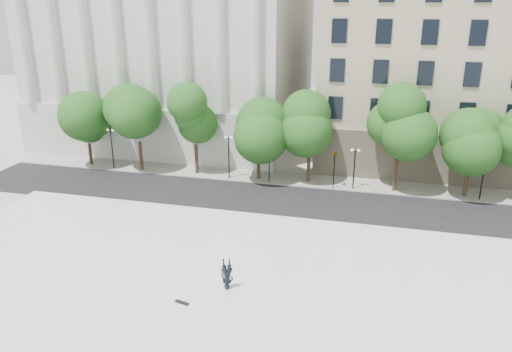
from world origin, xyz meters
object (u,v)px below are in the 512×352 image
object	(u,v)px
traffic_light_east	(335,152)
skateboard	(182,302)
traffic_light_west	(269,148)
person_lying	(227,285)

from	to	relation	value
traffic_light_east	skateboard	size ratio (longest dim) A/B	4.86
traffic_light_west	person_lying	xyz separation A→B (m)	(1.80, -19.70, -2.91)
traffic_light_east	person_lying	world-z (taller)	traffic_light_east
skateboard	traffic_light_east	bearing A→B (deg)	88.05
traffic_light_west	traffic_light_east	xyz separation A→B (m)	(6.25, 0.00, 0.10)
traffic_light_east	skateboard	bearing A→B (deg)	-106.69
person_lying	traffic_light_east	bearing A→B (deg)	62.97
traffic_light_east	person_lying	bearing A→B (deg)	-102.71
skateboard	traffic_light_west	bearing A→B (deg)	103.96
traffic_light_west	person_lying	size ratio (longest dim) A/B	2.06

